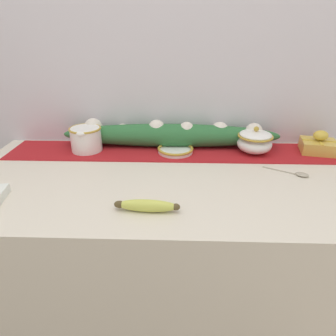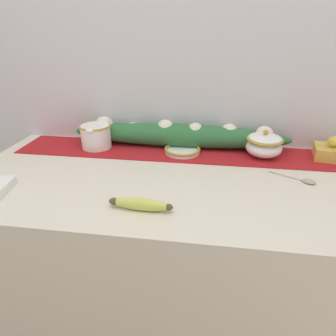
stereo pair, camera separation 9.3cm
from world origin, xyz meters
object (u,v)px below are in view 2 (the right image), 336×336
Objects in this scene: cream_pitcher at (96,135)px; sugar_bowl at (264,145)px; banana at (140,204)px; spoon at (307,181)px; gift_box at (333,151)px; small_dish at (182,150)px.

sugar_bowl reaches higher than cream_pitcher.
cream_pitcher is at bearing 179.94° from sugar_bowl.
cream_pitcher is at bearing 123.47° from banana.
spoon is at bearing 25.12° from banana.
gift_box reaches higher than spoon.
banana is at bearing -145.44° from gift_box.
small_dish is at bearing -178.44° from sugar_bowl.
sugar_bowl reaches higher than banana.
sugar_bowl is 0.25m from gift_box.
banana reaches higher than small_dish.
banana is 0.54m from spoon.
gift_box is at bearing 84.98° from spoon.
sugar_bowl is (0.66, -0.00, -0.01)m from cream_pitcher.
cream_pitcher is at bearing -164.57° from spoon.
spoon is at bearing -23.84° from small_dish.
sugar_bowl is at bearing -0.06° from cream_pitcher.
cream_pitcher reaches higher than gift_box.
banana is (-0.38, -0.42, -0.03)m from sugar_bowl.
spoon is (0.42, -0.18, -0.01)m from small_dish.
gift_box is (0.91, 0.01, -0.02)m from cream_pitcher.
sugar_bowl is 0.96× the size of small_dish.
sugar_bowl reaches higher than spoon.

